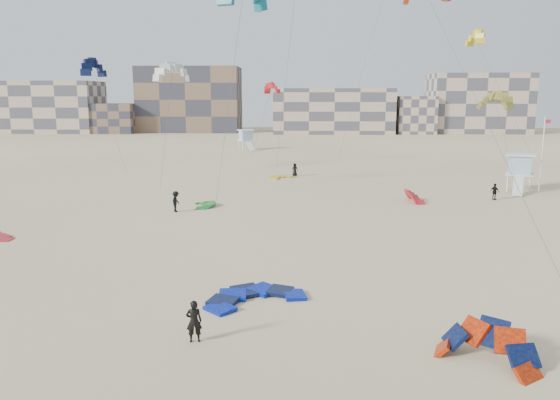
{
  "coord_description": "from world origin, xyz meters",
  "views": [
    {
      "loc": [
        0.52,
        -21.73,
        9.91
      ],
      "look_at": [
        -0.38,
        6.0,
        4.63
      ],
      "focal_mm": 35.0,
      "sensor_mm": 36.0,
      "label": 1
    }
  ],
  "objects_px": {
    "kite_ground_blue": "(254,300)",
    "kitesurfer_main": "(194,321)",
    "lifeguard_tower_near": "(520,173)",
    "kite_ground_orange": "(485,362)"
  },
  "relations": [
    {
      "from": "kite_ground_orange",
      "to": "kitesurfer_main",
      "type": "height_order",
      "value": "kite_ground_orange"
    },
    {
      "from": "kite_ground_blue",
      "to": "kitesurfer_main",
      "type": "bearing_deg",
      "value": -142.34
    },
    {
      "from": "kite_ground_blue",
      "to": "kite_ground_orange",
      "type": "distance_m",
      "value": 11.12
    },
    {
      "from": "kite_ground_blue",
      "to": "lifeguard_tower_near",
      "type": "distance_m",
      "value": 41.47
    },
    {
      "from": "kitesurfer_main",
      "to": "lifeguard_tower_near",
      "type": "distance_m",
      "value": 46.47
    },
    {
      "from": "kite_ground_orange",
      "to": "kitesurfer_main",
      "type": "bearing_deg",
      "value": -149.33
    },
    {
      "from": "kite_ground_blue",
      "to": "kitesurfer_main",
      "type": "relative_size",
      "value": 2.7
    },
    {
      "from": "kite_ground_blue",
      "to": "kite_ground_orange",
      "type": "bearing_deg",
      "value": -62.02
    },
    {
      "from": "kite_ground_orange",
      "to": "lifeguard_tower_near",
      "type": "height_order",
      "value": "lifeguard_tower_near"
    },
    {
      "from": "kite_ground_orange",
      "to": "lifeguard_tower_near",
      "type": "distance_m",
      "value": 42.05
    }
  ]
}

